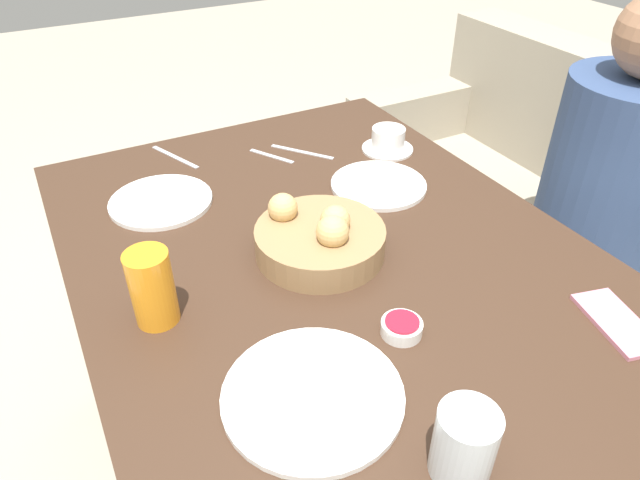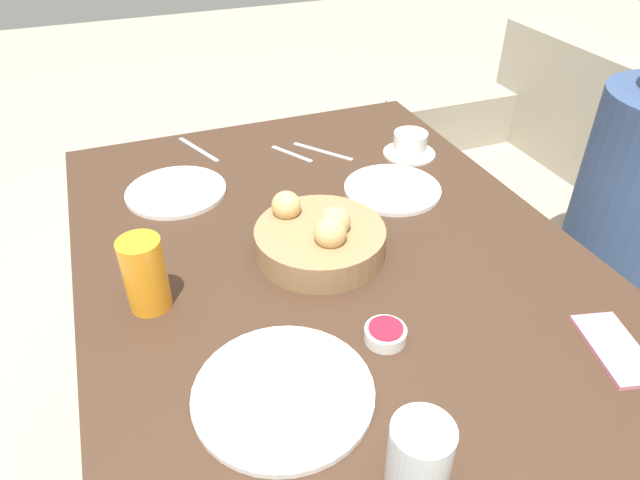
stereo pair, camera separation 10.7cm
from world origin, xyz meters
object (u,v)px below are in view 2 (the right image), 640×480
at_px(knife_silver, 198,149).
at_px(spoon_coffee, 292,154).
at_px(water_tumbler, 419,457).
at_px(plate_near_right, 283,393).
at_px(plate_near_left, 176,191).
at_px(couch, 606,262).
at_px(seated_person, 626,257).
at_px(coffee_cup, 410,145).
at_px(fork_silver, 323,151).
at_px(plate_far_center, 392,189).
at_px(bread_basket, 320,238).
at_px(juice_glass, 145,274).
at_px(jam_bowl_berry, 385,334).
at_px(cell_phone, 615,349).

height_order(knife_silver, spoon_coffee, same).
bearing_deg(water_tumbler, plate_near_right, -149.18).
xyz_separation_m(knife_silver, spoon_coffee, (0.11, 0.21, 0.00)).
height_order(plate_near_left, knife_silver, plate_near_left).
relative_size(couch, seated_person, 1.43).
bearing_deg(knife_silver, coffee_cup, 66.14).
distance_m(seated_person, fork_silver, 0.88).
relative_size(seated_person, fork_silver, 8.08).
bearing_deg(fork_silver, plate_far_center, 18.00).
relative_size(bread_basket, plate_near_left, 1.12).
relative_size(plate_near_right, spoon_coffee, 2.24).
bearing_deg(juice_glass, spoon_coffee, 137.45).
distance_m(couch, spoon_coffee, 1.11).
bearing_deg(bread_basket, juice_glass, -84.02).
bearing_deg(water_tumbler, plate_near_left, -168.83).
xyz_separation_m(seated_person, plate_near_right, (0.33, -1.08, 0.29)).
height_order(coffee_cup, spoon_coffee, coffee_cup).
bearing_deg(bread_basket, jam_bowl_berry, 3.19).
bearing_deg(jam_bowl_berry, bread_basket, -176.81).
relative_size(water_tumbler, coffee_cup, 0.81).
bearing_deg(plate_near_left, jam_bowl_berry, 22.15).
xyz_separation_m(seated_person, juice_glass, (0.07, -1.23, 0.35)).
bearing_deg(coffee_cup, water_tumbler, -27.92).
distance_m(couch, jam_bowl_berry, 1.24).
bearing_deg(fork_silver, seated_person, 64.95).
height_order(bread_basket, juice_glass, juice_glass).
relative_size(seated_person, plate_near_right, 4.43).
xyz_separation_m(bread_basket, knife_silver, (-0.51, -0.13, -0.03)).
bearing_deg(jam_bowl_berry, plate_near_left, -157.85).
bearing_deg(plate_near_left, fork_silver, 100.53).
relative_size(couch, juice_glass, 12.44).
bearing_deg(cell_phone, jam_bowl_berry, -114.95).
xyz_separation_m(seated_person, jam_bowl_berry, (0.29, -0.89, 0.30)).
bearing_deg(couch, plate_near_right, -67.95).
xyz_separation_m(coffee_cup, fork_silver, (-0.09, -0.20, -0.02)).
relative_size(juice_glass, knife_silver, 0.81).
bearing_deg(plate_near_right, plate_far_center, 138.18).
bearing_deg(couch, bread_basket, -79.20).
xyz_separation_m(plate_near_left, jam_bowl_berry, (0.57, 0.23, 0.01)).
distance_m(bread_basket, plate_near_right, 0.34).
height_order(bread_basket, plate_near_left, bread_basket).
relative_size(couch, knife_silver, 10.09).
xyz_separation_m(plate_near_left, knife_silver, (-0.19, 0.09, -0.00)).
distance_m(plate_near_right, knife_silver, 0.81).
bearing_deg(bread_basket, water_tumbler, -7.05).
bearing_deg(coffee_cup, juice_glass, -63.78).
xyz_separation_m(couch, water_tumbler, (0.69, -1.12, 0.52)).
bearing_deg(plate_near_right, knife_silver, 177.14).
bearing_deg(bread_basket, seated_person, 92.39).
bearing_deg(seated_person, spoon_coffee, -113.86).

